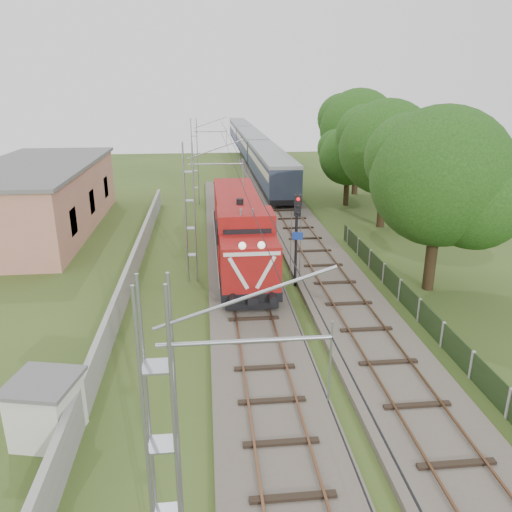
{
  "coord_description": "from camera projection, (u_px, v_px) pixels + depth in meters",
  "views": [
    {
      "loc": [
        -2.08,
        -15.5,
        10.92
      ],
      "look_at": [
        0.49,
        9.67,
        2.2
      ],
      "focal_mm": 35.0,
      "sensor_mm": 36.0,
      "label": 1
    }
  ],
  "objects": [
    {
      "name": "ground",
      "position": [
        269.0,
        398.0,
        18.33
      ],
      "size": [
        140.0,
        140.0,
        0.0
      ],
      "primitive_type": "plane",
      "color": "#34471A",
      "rests_on": "ground"
    },
    {
      "name": "track_main",
      "position": [
        252.0,
        312.0,
        24.86
      ],
      "size": [
        4.2,
        70.0,
        0.45
      ],
      "color": "#6B6054",
      "rests_on": "ground"
    },
    {
      "name": "track_side",
      "position": [
        302.0,
        235.0,
        37.56
      ],
      "size": [
        4.2,
        80.0,
        0.45
      ],
      "color": "#6B6054",
      "rests_on": "ground"
    },
    {
      "name": "catenary",
      "position": [
        191.0,
        214.0,
        28.02
      ],
      "size": [
        3.31,
        70.0,
        8.0
      ],
      "color": "gray",
      "rests_on": "ground"
    },
    {
      "name": "boundary_wall",
      "position": [
        132.0,
        271.0,
        28.75
      ],
      "size": [
        0.25,
        40.0,
        1.5
      ],
      "primitive_type": "cube",
      "color": "#9E9E99",
      "rests_on": "ground"
    },
    {
      "name": "station_building",
      "position": [
        39.0,
        197.0,
        38.61
      ],
      "size": [
        8.4,
        20.4,
        5.22
      ],
      "color": "tan",
      "rests_on": "ground"
    },
    {
      "name": "fence",
      "position": [
        443.0,
        335.0,
        21.73
      ],
      "size": [
        0.12,
        32.0,
        1.2
      ],
      "color": "black",
      "rests_on": "ground"
    },
    {
      "name": "locomotive",
      "position": [
        240.0,
        227.0,
        31.9
      ],
      "size": [
        3.03,
        17.28,
        4.39
      ],
      "color": "black",
      "rests_on": "ground"
    },
    {
      "name": "coach_rake",
      "position": [
        251.0,
        143.0,
        75.75
      ],
      "size": [
        3.03,
        67.46,
        3.5
      ],
      "color": "black",
      "rests_on": "ground"
    },
    {
      "name": "signal_post",
      "position": [
        297.0,
        224.0,
        27.28
      ],
      "size": [
        0.59,
        0.46,
        5.38
      ],
      "color": "black",
      "rests_on": "ground"
    },
    {
      "name": "relay_hut",
      "position": [
        46.0,
        409.0,
        15.95
      ],
      "size": [
        2.49,
        2.49,
        2.15
      ],
      "color": "silver",
      "rests_on": "ground"
    },
    {
      "name": "tree_a",
      "position": [
        442.0,
        178.0,
        26.11
      ],
      "size": [
        7.74,
        7.38,
        10.04
      ],
      "color": "#362816",
      "rests_on": "ground"
    },
    {
      "name": "tree_b",
      "position": [
        388.0,
        149.0,
        38.4
      ],
      "size": [
        7.71,
        7.35,
        10.0
      ],
      "color": "#362816",
      "rests_on": "ground"
    },
    {
      "name": "tree_c",
      "position": [
        349.0,
        157.0,
        46.14
      ],
      "size": [
        5.69,
        5.42,
        7.38
      ],
      "color": "#362816",
      "rests_on": "ground"
    },
    {
      "name": "tree_d",
      "position": [
        359.0,
        129.0,
        50.4
      ],
      "size": [
        8.21,
        7.82,
        10.65
      ],
      "color": "#362816",
      "rests_on": "ground"
    }
  ]
}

